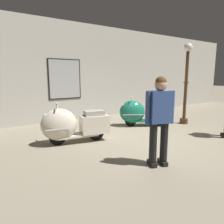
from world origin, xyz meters
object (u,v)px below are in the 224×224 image
at_px(lamppost, 186,80).
at_px(scooter_1, 140,113).
at_px(scooter_0, 70,125).
at_px(visitor_0, 160,115).

bearing_deg(lamppost, scooter_1, 158.37).
xyz_separation_m(scooter_0, lamppost, (4.27, -0.23, 1.08)).
relative_size(scooter_1, lamppost, 0.59).
relative_size(scooter_0, lamppost, 0.64).
relative_size(scooter_0, scooter_1, 1.07).
relative_size(scooter_1, visitor_0, 0.97).
bearing_deg(visitor_0, scooter_0, 41.31).
height_order(scooter_1, visitor_0, visitor_0).
distance_m(scooter_0, scooter_1, 2.73).
relative_size(scooter_0, visitor_0, 1.05).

